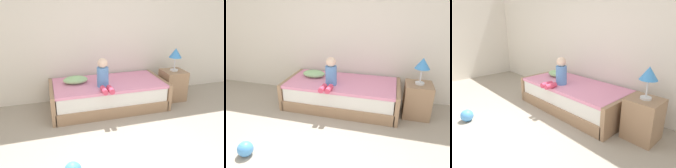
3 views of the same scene
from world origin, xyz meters
The scene contains 6 objects.
wall_rear centered at (0.00, 2.60, 1.45)m, with size 7.20×0.10×2.90m, color silver.
bed centered at (0.03, 2.00, 0.25)m, with size 2.11×1.00×0.50m.
nightstand centered at (1.38, 2.00, 0.30)m, with size 0.44×0.44×0.60m, color #997556.
table_lamp centered at (1.38, 2.00, 0.94)m, with size 0.24×0.24×0.45m.
child_figure centered at (-0.12, 1.77, 0.70)m, with size 0.20×0.51×0.50m.
pillow centered at (-0.56, 2.10, 0.56)m, with size 0.44×0.30×0.13m, color #99CC8C.
Camera 1 is at (-0.99, -1.73, 1.91)m, focal length 35.92 mm.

